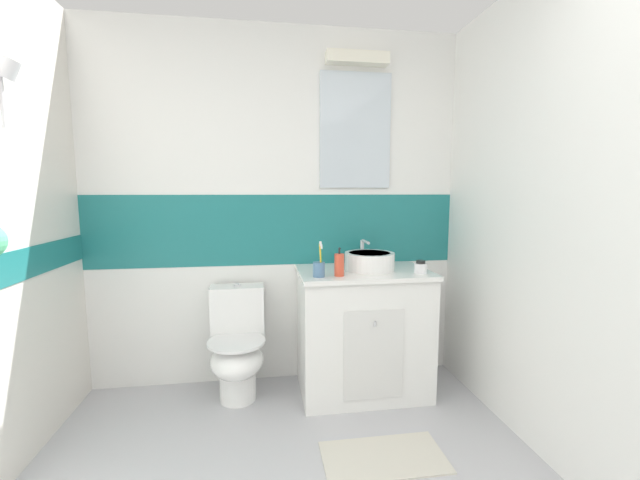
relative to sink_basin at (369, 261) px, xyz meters
name	(u,v)px	position (x,y,z in m)	size (l,w,h in m)	color
wall_back_tiled	(278,207)	(-0.59, 0.34, 0.35)	(3.20, 0.20, 2.50)	white
wall_right_plain	(583,218)	(0.75, -0.91, 0.34)	(0.10, 3.48, 2.50)	white
vanity_cabinet	(362,331)	(-0.04, 0.01, -0.49)	(0.87, 0.58, 0.85)	white
sink_basin	(369,261)	(0.00, 0.00, 0.00)	(0.33, 0.38, 0.19)	white
toilet	(237,347)	(-0.88, 0.04, -0.56)	(0.37, 0.50, 0.75)	white
toothbrush_cup	(319,268)	(-0.37, -0.16, -0.01)	(0.07, 0.07, 0.22)	#4C7299
soap_dispenser	(339,265)	(-0.24, -0.16, 0.01)	(0.06, 0.06, 0.18)	#D84C33
hair_gel_jar	(421,267)	(0.30, -0.15, -0.03)	(0.08, 0.08, 0.08)	white
bath_mat	(384,457)	(-0.11, -0.70, -0.91)	(0.63, 0.34, 0.01)	beige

